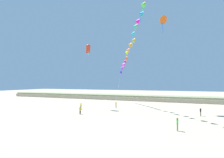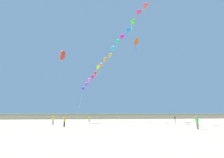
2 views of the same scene
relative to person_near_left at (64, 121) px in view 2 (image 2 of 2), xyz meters
name	(u,v)px [view 2 (image 2 of 2)]	position (x,y,z in m)	size (l,w,h in m)	color
ground_plane	(147,138)	(8.83, -11.23, -0.89)	(240.00, 240.00, 0.00)	tan
dune_ridge	(106,116)	(8.83, 31.75, -0.04)	(120.00, 8.30, 1.72)	tan
person_near_left	(64,121)	(0.00, 0.00, 0.00)	(0.32, 0.51, 1.55)	black
person_near_right	(89,118)	(3.40, 10.56, -0.03)	(0.51, 0.27, 1.49)	gray
person_mid_center	(197,121)	(17.72, -5.42, 0.08)	(0.28, 0.58, 1.69)	#726656
person_far_left	(53,119)	(-2.87, 4.84, 0.04)	(0.55, 0.29, 1.62)	gray
person_far_right	(175,119)	(21.36, 6.56, -0.02)	(0.36, 0.48, 1.51)	#726656
kite_banner_string	(117,42)	(9.21, 6.72, 16.92)	(18.62, 30.68, 26.58)	#2023CE
large_kite_low_lead	(135,41)	(14.45, 9.89, 18.87)	(2.29, 2.33, 4.02)	#D7520E
large_kite_mid_trail	(63,56)	(-2.70, 7.68, 13.27)	(1.53, 1.37, 2.64)	red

